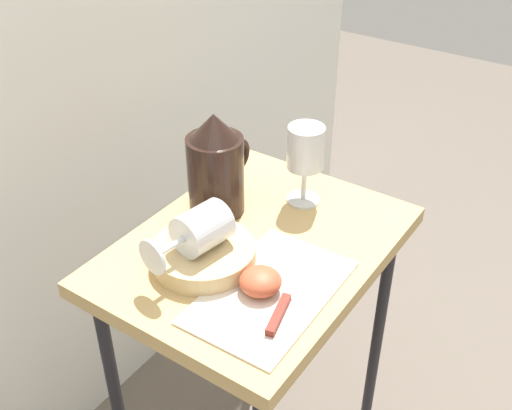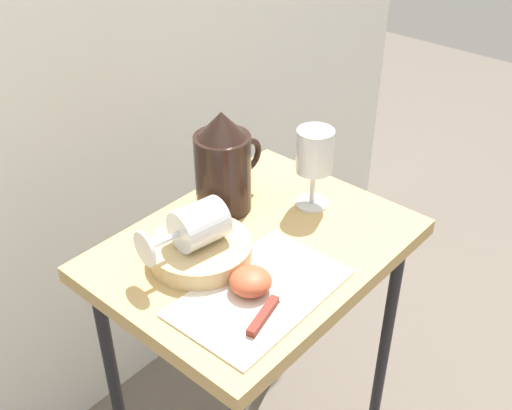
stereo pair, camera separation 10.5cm
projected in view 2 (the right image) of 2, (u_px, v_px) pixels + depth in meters
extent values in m
cube|color=white|center=(65.00, 9.00, 1.18)|extent=(2.40, 0.03, 2.05)
cube|color=tan|center=(256.00, 249.00, 1.10)|extent=(0.54, 0.41, 0.03)
cylinder|color=black|center=(382.00, 360.00, 1.36)|extent=(0.02, 0.02, 0.68)
cylinder|color=black|center=(119.00, 409.00, 1.25)|extent=(0.02, 0.02, 0.68)
cylinder|color=black|center=(267.00, 292.00, 1.54)|extent=(0.02, 0.02, 0.68)
cube|color=silver|center=(260.00, 293.00, 0.99)|extent=(0.28, 0.18, 0.00)
cylinder|color=tan|center=(201.00, 250.00, 1.05)|extent=(0.17, 0.17, 0.03)
cylinder|color=black|center=(223.00, 173.00, 1.15)|extent=(0.10, 0.10, 0.15)
cylinder|color=#D1661E|center=(224.00, 187.00, 1.16)|extent=(0.10, 0.10, 0.08)
cone|color=black|center=(221.00, 124.00, 1.09)|extent=(0.09, 0.09, 0.05)
torus|color=black|center=(249.00, 155.00, 1.19)|extent=(0.07, 0.01, 0.07)
cylinder|color=silver|center=(311.00, 203.00, 1.20)|extent=(0.06, 0.06, 0.00)
cylinder|color=silver|center=(312.00, 186.00, 1.18)|extent=(0.01, 0.01, 0.07)
cylinder|color=silver|center=(314.00, 150.00, 1.13)|extent=(0.07, 0.07, 0.08)
cylinder|color=#D1661E|center=(313.00, 159.00, 1.14)|extent=(0.06, 0.06, 0.04)
cylinder|color=silver|center=(199.00, 224.00, 1.02)|extent=(0.09, 0.08, 0.07)
cylinder|color=silver|center=(162.00, 241.00, 0.98)|extent=(0.06, 0.02, 0.01)
cylinder|color=silver|center=(145.00, 249.00, 0.97)|extent=(0.01, 0.06, 0.06)
ellipsoid|color=#C15133|center=(250.00, 281.00, 0.98)|extent=(0.07, 0.07, 0.04)
cube|color=silver|center=(292.00, 276.00, 1.01)|extent=(0.13, 0.05, 0.00)
cube|color=maroon|center=(263.00, 316.00, 0.93)|extent=(0.09, 0.03, 0.01)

